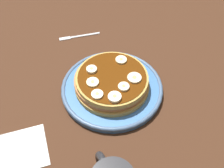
# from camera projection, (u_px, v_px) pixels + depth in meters

# --- Properties ---
(ground_plane) EXTENTS (1.40, 1.40, 0.03)m
(ground_plane) POSITION_uv_depth(u_px,v_px,m) (112.00, 94.00, 0.78)
(ground_plane) COLOR #422616
(plate) EXTENTS (0.27, 0.27, 0.02)m
(plate) POSITION_uv_depth(u_px,v_px,m) (112.00, 88.00, 0.76)
(plate) COLOR #3F72B2
(plate) RESTS_ON ground_plane
(pancake_stack) EXTENTS (0.20, 0.20, 0.04)m
(pancake_stack) POSITION_uv_depth(u_px,v_px,m) (112.00, 81.00, 0.74)
(pancake_stack) COLOR #AB8541
(pancake_stack) RESTS_ON plate
(banana_slice_0) EXTENTS (0.03, 0.03, 0.01)m
(banana_slice_0) POSITION_uv_depth(u_px,v_px,m) (92.00, 70.00, 0.73)
(banana_slice_0) COLOR #FCECBC
(banana_slice_0) RESTS_ON pancake_stack
(banana_slice_1) EXTENTS (0.03, 0.03, 0.01)m
(banana_slice_1) POSITION_uv_depth(u_px,v_px,m) (121.00, 60.00, 0.76)
(banana_slice_1) COLOR #F1ECB6
(banana_slice_1) RESTS_ON pancake_stack
(banana_slice_2) EXTENTS (0.04, 0.04, 0.01)m
(banana_slice_2) POSITION_uv_depth(u_px,v_px,m) (134.00, 78.00, 0.72)
(banana_slice_2) COLOR beige
(banana_slice_2) RESTS_ON pancake_stack
(banana_slice_3) EXTENTS (0.03, 0.03, 0.01)m
(banana_slice_3) POSITION_uv_depth(u_px,v_px,m) (92.00, 82.00, 0.71)
(banana_slice_3) COLOR #FEF4B6
(banana_slice_3) RESTS_ON pancake_stack
(banana_slice_4) EXTENTS (0.03, 0.03, 0.01)m
(banana_slice_4) POSITION_uv_depth(u_px,v_px,m) (97.00, 94.00, 0.68)
(banana_slice_4) COLOR #FAEAB9
(banana_slice_4) RESTS_ON pancake_stack
(banana_slice_5) EXTENTS (0.03, 0.03, 0.01)m
(banana_slice_5) POSITION_uv_depth(u_px,v_px,m) (115.00, 97.00, 0.68)
(banana_slice_5) COLOR #F6EBC5
(banana_slice_5) RESTS_ON pancake_stack
(banana_slice_6) EXTENTS (0.03, 0.03, 0.01)m
(banana_slice_6) POSITION_uv_depth(u_px,v_px,m) (124.00, 87.00, 0.70)
(banana_slice_6) COLOR #F7E9B4
(banana_slice_6) RESTS_ON pancake_stack
(napkin) EXTENTS (0.12, 0.12, 0.00)m
(napkin) POSITION_uv_depth(u_px,v_px,m) (23.00, 150.00, 0.65)
(napkin) COLOR white
(napkin) RESTS_ON ground_plane
(fork) EXTENTS (0.03, 0.13, 0.01)m
(fork) POSITION_uv_depth(u_px,v_px,m) (77.00, 36.00, 0.91)
(fork) COLOR silver
(fork) RESTS_ON ground_plane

